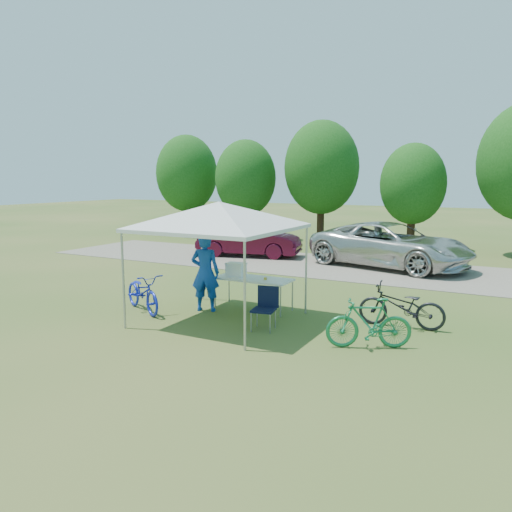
{
  "coord_description": "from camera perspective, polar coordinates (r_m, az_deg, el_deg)",
  "views": [
    {
      "loc": [
        5.97,
        -9.43,
        3.24
      ],
      "look_at": [
        -0.13,
        2.0,
        1.22
      ],
      "focal_mm": 35.0,
      "sensor_mm": 36.0,
      "label": 1
    }
  ],
  "objects": [
    {
      "name": "cooler",
      "position": [
        12.57,
        -2.29,
        -1.54
      ],
      "size": [
        0.47,
        0.32,
        0.34
      ],
      "color": "white",
      "rests_on": "folding_table"
    },
    {
      "name": "gravel_strip",
      "position": [
        18.7,
        9.05,
        -1.18
      ],
      "size": [
        24.0,
        5.0,
        0.02
      ],
      "primitive_type": "cube",
      "color": "gray",
      "rests_on": "ground"
    },
    {
      "name": "cyclist",
      "position": [
        12.27,
        -5.82,
        -1.88
      ],
      "size": [
        0.81,
        0.66,
        1.92
      ],
      "primitive_type": "imported",
      "rotation": [
        0.0,
        0.0,
        3.47
      ],
      "color": "#1440A6",
      "rests_on": "ground"
    },
    {
      "name": "treeline",
      "position": [
        24.3,
        13.33,
        9.34
      ],
      "size": [
        24.89,
        4.28,
        6.3
      ],
      "color": "#382314",
      "rests_on": "ground"
    },
    {
      "name": "sedan",
      "position": [
        20.77,
        -0.79,
        1.92
      ],
      "size": [
        4.49,
        2.42,
        1.41
      ],
      "primitive_type": "imported",
      "rotation": [
        0.0,
        0.0,
        1.8
      ],
      "color": "#420B1D",
      "rests_on": "gravel_strip"
    },
    {
      "name": "ice_cream_cup",
      "position": [
        12.16,
        1.07,
        -2.6
      ],
      "size": [
        0.08,
        0.08,
        0.06
      ],
      "primitive_type": "cylinder",
      "color": "gold",
      "rests_on": "folding_table"
    },
    {
      "name": "bike_green",
      "position": [
        9.89,
        12.76,
        -7.47
      ],
      "size": [
        1.68,
        1.14,
        0.99
      ],
      "primitive_type": "imported",
      "rotation": [
        0.0,
        0.0,
        -1.12
      ],
      "color": "#1A7946",
      "rests_on": "ground"
    },
    {
      "name": "bike_dark",
      "position": [
        11.37,
        16.27,
        -5.51
      ],
      "size": [
        1.89,
        0.77,
        0.97
      ],
      "primitive_type": "imported",
      "rotation": [
        0.0,
        0.0,
        -1.5
      ],
      "color": "black",
      "rests_on": "ground"
    },
    {
      "name": "bike_blue",
      "position": [
        12.57,
        -12.81,
        -4.04
      ],
      "size": [
        1.91,
        1.4,
        0.96
      ],
      "primitive_type": "imported",
      "rotation": [
        0.0,
        0.0,
        1.09
      ],
      "color": "#1523BF",
      "rests_on": "ground"
    },
    {
      "name": "minivan",
      "position": [
        18.86,
        15.12,
        1.24
      ],
      "size": [
        6.35,
        4.1,
        1.63
      ],
      "primitive_type": "imported",
      "rotation": [
        0.0,
        0.0,
        1.31
      ],
      "color": "silver",
      "rests_on": "gravel_strip"
    },
    {
      "name": "canopy",
      "position": [
        11.17,
        -4.27,
        5.83
      ],
      "size": [
        4.53,
        4.53,
        3.0
      ],
      "color": "#A5A5AA",
      "rests_on": "ground"
    },
    {
      "name": "ground",
      "position": [
        11.62,
        -4.12,
        -7.34
      ],
      "size": [
        100.0,
        100.0,
        0.0
      ],
      "primitive_type": "plane",
      "color": "#2D5119",
      "rests_on": "ground"
    },
    {
      "name": "folding_chair",
      "position": [
        10.83,
        1.12,
        -5.52
      ],
      "size": [
        0.55,
        0.57,
        0.93
      ],
      "rotation": [
        0.0,
        0.0,
        0.18
      ],
      "color": "black",
      "rests_on": "ground"
    },
    {
      "name": "folding_table",
      "position": [
        12.38,
        -0.32,
        -2.73
      ],
      "size": [
        1.93,
        0.81,
        0.79
      ],
      "color": "white",
      "rests_on": "ground"
    }
  ]
}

